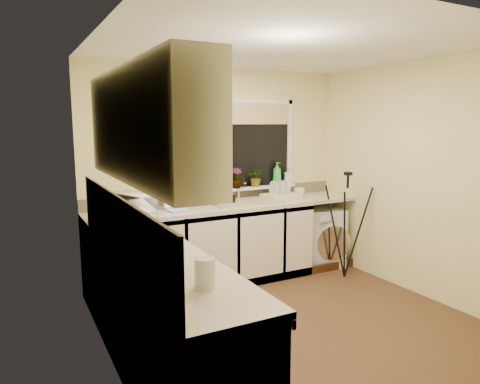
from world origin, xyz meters
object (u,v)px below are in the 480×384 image
laptop (179,204)px  plant_c (236,178)px  plant_d (256,177)px  cup_back (299,192)px  tripod (346,225)px  soap_bottle_clear (288,176)px  microwave (126,210)px  dish_rack (281,196)px  cup_left (165,260)px  glass_jug (205,273)px  washing_machine (320,236)px  soap_bottle_green (277,173)px  kettle (143,224)px  steel_jar (162,251)px  plant_b (212,180)px  plant_a (194,182)px

laptop → plant_c: (0.80, 0.19, 0.22)m
plant_d → cup_back: bearing=-9.8°
tripod → soap_bottle_clear: soap_bottle_clear is taller
microwave → dish_rack: bearing=-97.3°
plant_d → cup_left: plant_d is taller
cup_back → cup_left: cup_back is taller
dish_rack → glass_jug: glass_jug is taller
plant_c → dish_rack: bearing=-16.1°
washing_machine → soap_bottle_green: (-0.52, 0.23, 0.82)m
microwave → cup_back: microwave is taller
washing_machine → dish_rack: (-0.58, 0.05, 0.56)m
tripod → soap_bottle_green: size_ratio=4.48×
dish_rack → soap_bottle_clear: bearing=31.0°
kettle → glass_jug: (0.01, -1.23, -0.03)m
plant_c → plant_d: (0.28, 0.02, -0.01)m
washing_machine → kettle: bearing=-141.3°
microwave → plant_d: bearing=-90.3°
steel_jar → dish_rack: bearing=38.6°
laptop → plant_b: 0.57m
soap_bottle_clear → soap_bottle_green: bearing=177.3°
cup_left → washing_machine: bearing=33.4°
plant_b → cup_left: (-1.22, -1.96, -0.22)m
laptop → kettle: bearing=-130.4°
dish_rack → cup_left: 2.73m
glass_jug → plant_b: bearing=64.6°
microwave → soap_bottle_green: (2.06, 0.71, 0.15)m
microwave → soap_bottle_clear: 2.33m
microwave → cup_left: size_ratio=5.30×
plant_c → soap_bottle_clear: plant_c is taller
washing_machine → plant_b: plant_b is taller
laptop → soap_bottle_clear: (1.55, 0.22, 0.20)m
dish_rack → cup_left: (-2.06, -1.79, 0.01)m
dish_rack → plant_c: 0.60m
plant_d → kettle: bearing=-145.8°
plant_a → soap_bottle_green: 1.13m
plant_d → laptop: bearing=-169.0°
washing_machine → cup_back: 0.65m
tripod → microwave: 2.58m
laptop → dish_rack: (1.33, 0.04, -0.02)m
kettle → tripod: bearing=9.9°
laptop → cup_back: (1.65, 0.11, -0.00)m
plant_c → plant_d: 0.28m
plant_c → tripod: bearing=-33.6°
microwave → cup_left: microwave is taller
tripod → plant_b: (-1.39, 0.73, 0.54)m
microwave → soap_bottle_clear: size_ratio=2.40×
steel_jar → kettle: bearing=85.9°
soap_bottle_green → soap_bottle_clear: 0.17m
microwave → plant_a: size_ratio=2.32×
soap_bottle_clear → cup_back: size_ratio=1.57×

